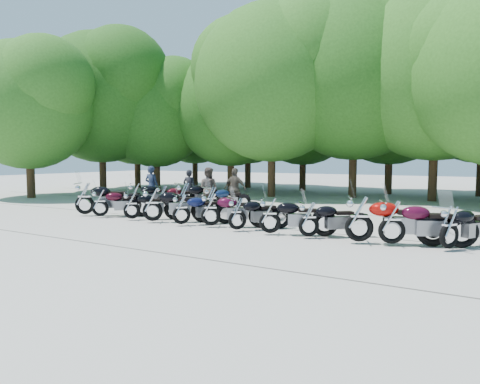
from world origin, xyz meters
The scene contains 33 objects.
ground centered at (0.00, 0.00, 0.00)m, with size 90.00×90.00×0.00m, color #9D978E.
tree_0 centered at (-15.42, 12.98, 5.45)m, with size 7.50×7.50×9.21m.
tree_1 centered at (-12.04, 11.24, 5.06)m, with size 6.97×6.97×8.55m.
tree_2 centered at (-7.25, 12.84, 5.31)m, with size 7.31×7.31×8.97m.
tree_3 centered at (-3.57, 11.24, 6.32)m, with size 8.70×8.70×10.67m.
tree_4 centered at (0.54, 13.09, 6.64)m, with size 9.13×9.13×11.20m.
tree_5 centered at (4.61, 13.20, 6.57)m, with size 9.04×9.04×11.10m.
tree_9 centered at (-13.53, 17.59, 5.52)m, with size 7.59×7.59×9.32m.
tree_10 centered at (-8.29, 16.97, 5.66)m, with size 7.78×7.78×9.55m.
tree_11 centered at (-3.76, 16.43, 5.49)m, with size 7.56×7.56×9.28m.
tree_12 centered at (1.80, 16.47, 5.72)m, with size 7.88×7.88×9.67m.
tree_16 centered at (-14.83, 4.00, 5.06)m, with size 6.97×6.97×8.55m.
tree_17 centered at (-14.68, 9.00, 6.04)m, with size 8.31×8.31×10.20m.
motorcycle_0 centered at (-6.22, 0.43, 0.72)m, with size 0.78×2.56×1.45m, color black, non-canonical shape.
motorcycle_1 centered at (-5.36, 0.41, 0.60)m, with size 0.64×2.11×1.19m, color black, non-canonical shape.
motorcycle_2 centered at (-3.88, 0.51, 0.58)m, with size 0.63×2.06×1.16m, color black, non-canonical shape.
motorcycle_3 centered at (-2.83, 0.42, 0.67)m, with size 0.72×2.37×1.34m, color black, non-canonical shape.
motorcycle_4 centered at (-1.57, 0.40, 0.59)m, with size 0.63×2.08×1.18m, color #0C1135, non-canonical shape.
motorcycle_5 centered at (-0.57, 0.63, 0.62)m, with size 0.67×2.19×1.24m, color #3E0820, non-canonical shape.
motorcycle_6 centered at (0.54, 0.41, 0.58)m, with size 0.62×2.04×1.15m, color black, non-canonical shape.
motorcycle_7 centered at (1.67, 0.35, 0.61)m, with size 0.66×2.16×1.22m, color black, non-canonical shape.
motorcycle_8 centered at (2.82, 0.42, 0.58)m, with size 0.62×2.04×1.15m, color black, non-canonical shape.
motorcycle_9 centered at (4.22, 0.34, 0.71)m, with size 0.76×2.50×1.41m, color #920905, non-canonical shape.
motorcycle_10 centered at (5.00, 0.49, 0.66)m, with size 0.71×2.33×1.32m, color #3A071C, non-canonical shape.
motorcycle_11 centered at (6.29, 0.62, 0.61)m, with size 0.66×2.17×1.22m, color black, non-canonical shape.
motorcycle_12 centered at (-6.15, 3.09, 0.64)m, with size 0.69×2.26×1.28m, color black, non-canonical shape.
motorcycle_13 centered at (-4.68, 3.15, 0.60)m, with size 0.65×2.13×1.21m, color #3F0811, non-canonical shape.
motorcycle_14 centered at (-3.58, 3.16, 0.69)m, with size 0.74×2.44×1.38m, color black, non-canonical shape.
motorcycle_15 centered at (-2.28, 3.19, 0.62)m, with size 0.66×2.18×1.23m, color #0C1A39, non-canonical shape.
rider_0 centered at (-6.10, 4.05, 0.93)m, with size 0.68×0.44×1.86m, color #1C243A.
rider_1 centered at (-3.04, 4.07, 0.91)m, with size 0.89×0.69×1.82m, color brown.
rider_2 centered at (-2.24, 4.95, 0.90)m, with size 1.05×0.44×1.79m, color brown.
rider_3 centered at (-4.69, 5.00, 0.84)m, with size 0.61×0.40×1.68m, color black.
Camera 1 is at (7.02, -10.61, 2.24)m, focal length 32.00 mm.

